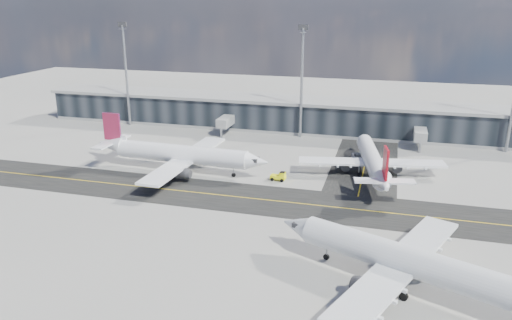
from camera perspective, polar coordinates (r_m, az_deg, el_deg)
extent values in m
plane|color=gray|center=(88.47, -0.65, -5.42)|extent=(300.00, 300.00, 0.00)
cube|color=black|center=(92.01, 0.03, -4.46)|extent=(180.00, 14.00, 0.02)
cube|color=black|center=(118.41, 12.50, 0.33)|extent=(14.00, 50.00, 0.02)
cube|color=yellow|center=(92.00, 0.03, -4.45)|extent=(180.00, 0.25, 0.01)
cube|color=yellow|center=(118.40, 12.50, 0.34)|extent=(0.25, 50.00, 0.01)
cube|color=black|center=(138.39, 5.64, 4.97)|extent=(150.00, 12.00, 8.00)
cube|color=gray|center=(137.46, 5.70, 6.75)|extent=(152.00, 13.00, 0.80)
cube|color=gray|center=(139.26, 5.60, 3.53)|extent=(150.00, 12.20, 0.80)
cube|color=gray|center=(135.72, -3.32, 4.55)|extent=(3.00, 10.00, 2.40)
cylinder|color=gray|center=(131.71, -4.00, 3.07)|extent=(0.60, 0.60, 2.40)
cube|color=gray|center=(129.14, 18.24, 2.94)|extent=(3.00, 10.00, 2.40)
cylinder|color=gray|center=(124.92, 18.22, 1.35)|extent=(0.60, 0.60, 2.40)
cylinder|color=gray|center=(146.82, -14.59, 9.21)|extent=(0.70, 0.70, 28.00)
cube|color=#2D2D30|center=(145.43, -15.05, 14.74)|extent=(2.50, 0.50, 1.40)
cylinder|color=gray|center=(129.67, 5.24, 8.60)|extent=(0.70, 0.70, 28.00)
cube|color=#2D2D30|center=(128.09, 5.43, 14.87)|extent=(2.50, 0.50, 1.40)
cylinder|color=white|center=(106.20, -8.50, 0.69)|extent=(29.21, 5.11, 3.88)
cone|color=white|center=(100.25, 0.00, -0.16)|extent=(5.01, 4.08, 3.88)
cone|color=white|center=(114.35, -16.17, 1.73)|extent=(5.97, 4.12, 3.88)
cube|color=white|center=(106.08, -8.00, 0.15)|extent=(6.25, 33.12, 0.48)
cylinder|color=#2D2D30|center=(111.02, -6.24, 0.46)|extent=(4.16, 2.40, 2.23)
cylinder|color=#2D2D30|center=(101.09, -8.89, -1.45)|extent=(4.16, 2.40, 2.23)
cube|color=silver|center=(110.79, -6.25, 0.84)|extent=(1.95, 0.47, 0.78)
cube|color=silver|center=(100.84, -8.91, -1.04)|extent=(1.95, 0.47, 0.78)
cube|color=maroon|center=(113.05, -16.15, 3.69)|extent=(4.08, 0.61, 6.01)
cube|color=white|center=(114.19, -16.20, 2.01)|extent=(3.21, 11.73, 0.34)
cube|color=#2D2D30|center=(100.27, -0.27, 0.07)|extent=(2.03, 2.21, 0.68)
cylinder|color=gray|center=(102.63, -2.58, -1.34)|extent=(0.24, 0.24, 1.94)
cylinder|color=black|center=(102.88, -2.57, -1.72)|extent=(0.89, 0.38, 0.87)
cylinder|color=black|center=(110.12, -8.21, -0.49)|extent=(1.09, 0.53, 1.07)
cylinder|color=black|center=(105.23, -9.58, -1.45)|extent=(1.09, 0.53, 1.07)
cylinder|color=white|center=(105.26, 13.13, 0.05)|extent=(8.30, 26.68, 3.53)
cone|color=white|center=(119.49, 12.18, 2.28)|extent=(4.28, 4.98, 3.53)
cone|color=white|center=(90.69, 14.45, -2.66)|extent=(4.44, 5.85, 3.53)
cube|color=white|center=(106.36, 13.03, -0.25)|extent=(30.31, 9.81, 0.44)
cylinder|color=#2D2D30|center=(106.85, 10.13, -0.52)|extent=(2.67, 4.01, 2.03)
cylinder|color=#2D2D30|center=(108.39, 15.71, -0.66)|extent=(2.67, 4.01, 2.03)
cube|color=silver|center=(106.63, 10.15, -0.16)|extent=(0.67, 1.80, 0.71)
cube|color=silver|center=(108.17, 15.74, -0.31)|extent=(0.67, 1.80, 0.71)
cube|color=#A50B17|center=(89.89, 14.59, -0.35)|extent=(1.07, 3.72, 5.47)
cube|color=white|center=(90.51, 14.48, -2.34)|extent=(10.86, 4.36, 0.31)
cube|color=#2D2D30|center=(118.98, 12.21, 2.39)|extent=(2.23, 2.09, 0.62)
cylinder|color=gray|center=(116.00, 12.35, 0.51)|extent=(0.25, 0.25, 1.77)
cylinder|color=black|center=(116.19, 12.33, 0.20)|extent=(0.45, 0.84, 0.79)
cylinder|color=black|center=(105.04, 11.65, -1.64)|extent=(0.61, 1.03, 0.97)
cylinder|color=black|center=(105.83, 14.50, -1.70)|extent=(0.61, 1.03, 0.97)
cylinder|color=silver|center=(66.69, 16.95, -10.94)|extent=(28.17, 14.54, 3.85)
cone|color=silver|center=(73.03, 4.87, -7.51)|extent=(5.92, 5.39, 3.85)
cube|color=silver|center=(67.43, 16.10, -11.46)|extent=(16.90, 32.10, 0.48)
cylinder|color=#2D2D30|center=(63.62, 13.16, -14.23)|extent=(4.58, 3.59, 2.21)
cylinder|color=#2D2D30|center=(73.02, 17.07, -10.09)|extent=(4.58, 3.59, 2.21)
cube|color=silver|center=(63.21, 13.21, -13.64)|extent=(1.93, 1.09, 0.77)
cube|color=silver|center=(72.67, 17.12, -9.55)|extent=(1.93, 1.09, 0.77)
cube|color=#2D2D30|center=(72.64, 5.20, -7.33)|extent=(2.59, 2.69, 0.67)
cylinder|color=gray|center=(72.08, 8.07, -10.41)|extent=(0.30, 0.30, 1.93)
cylinder|color=black|center=(72.42, 8.04, -10.91)|extent=(0.93, 0.64, 0.87)
cylinder|color=black|center=(65.73, 16.53, -14.73)|extent=(1.16, 0.85, 1.06)
cylinder|color=black|center=(70.45, 18.32, -12.53)|extent=(1.16, 0.85, 1.06)
cube|color=#FEFF0D|center=(100.80, 2.54, -1.95)|extent=(3.14, 1.63, 0.71)
cube|color=#FEFF0D|center=(100.33, 3.04, -1.66)|extent=(1.21, 1.40, 0.91)
cube|color=black|center=(100.21, 3.05, -1.46)|extent=(1.10, 1.34, 0.25)
cylinder|color=black|center=(101.27, 3.19, -2.11)|extent=(0.73, 0.30, 0.71)
cylinder|color=black|center=(100.08, 2.98, -2.36)|extent=(0.73, 0.30, 0.71)
cylinder|color=black|center=(101.81, 2.10, -1.98)|extent=(0.73, 0.30, 0.71)
cylinder|color=black|center=(100.63, 1.87, -2.23)|extent=(0.73, 0.30, 0.71)
imported|color=white|center=(115.07, 11.73, 0.29)|extent=(4.27, 6.50, 1.66)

